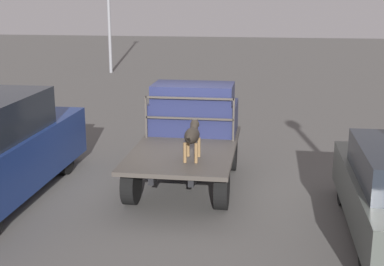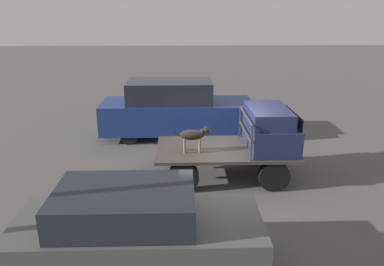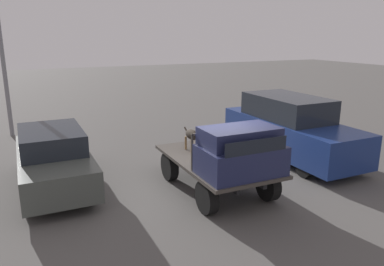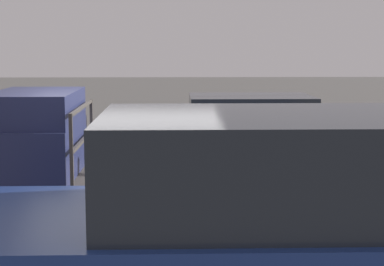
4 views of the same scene
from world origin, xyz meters
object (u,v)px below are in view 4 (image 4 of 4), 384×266
Objects in this scene: flatbed_truck at (123,193)px; parked_pickup_far at (270,250)px; dog at (188,137)px; parked_sedan at (242,136)px.

flatbed_truck is 0.69× the size of parked_pickup_far.
flatbed_truck is 1.13m from dog.
parked_sedan reaches higher than flatbed_truck.
dog is 0.24× the size of parked_sedan.
parked_sedan is at bearing -95.91° from parked_pickup_far.
parked_sedan is 7.37m from parked_pickup_far.
parked_sedan is 0.79× the size of parked_pickup_far.
parked_pickup_far reaches higher than dog.
flatbed_truck is at bearing 31.54° from dog.
flatbed_truck is 0.88× the size of parked_sedan.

